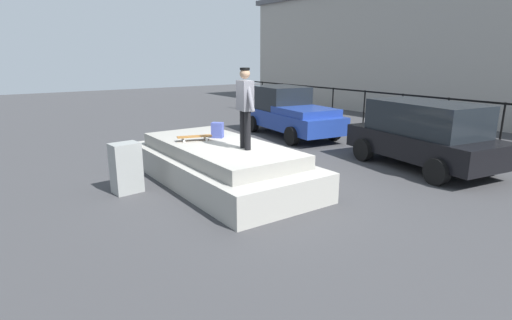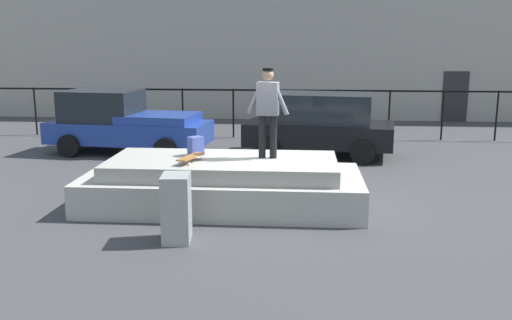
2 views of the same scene
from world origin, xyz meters
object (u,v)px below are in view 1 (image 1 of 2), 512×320
(car_blue_pickup_near, at_px, (289,112))
(utility_box, at_px, (126,168))
(backpack, at_px, (217,130))
(car_black_hatchback_mid, at_px, (424,133))
(skateboarder, at_px, (245,103))
(skateboard, at_px, (194,137))

(car_blue_pickup_near, bearing_deg, utility_box, -66.55)
(backpack, distance_m, car_black_hatchback_mid, 5.50)
(skateboarder, bearing_deg, utility_box, -120.96)
(skateboard, bearing_deg, car_blue_pickup_near, 119.06)
(backpack, xyz_separation_m, car_black_hatchback_mid, (2.63, 4.83, -0.20))
(skateboarder, height_order, skateboard, skateboarder)
(utility_box, bearing_deg, car_black_hatchback_mid, 65.26)
(skateboarder, distance_m, skateboard, 1.77)
(skateboard, bearing_deg, utility_box, -87.27)
(skateboarder, distance_m, car_black_hatchback_mid, 5.19)
(backpack, relative_size, utility_box, 0.34)
(skateboarder, relative_size, utility_box, 1.58)
(car_black_hatchback_mid, xyz_separation_m, utility_box, (-2.52, -7.20, -0.38))
(skateboard, bearing_deg, car_black_hatchback_mid, 64.60)
(skateboard, relative_size, car_black_hatchback_mid, 0.20)
(skateboard, distance_m, backpack, 0.66)
(car_blue_pickup_near, bearing_deg, skateboard, -60.94)
(car_blue_pickup_near, bearing_deg, backpack, -57.96)
(car_blue_pickup_near, bearing_deg, skateboarder, -47.86)
(utility_box, bearing_deg, skateboard, 87.28)
(backpack, bearing_deg, skateboard, -131.21)
(skateboarder, xyz_separation_m, backpack, (-1.45, 0.13, -0.82))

